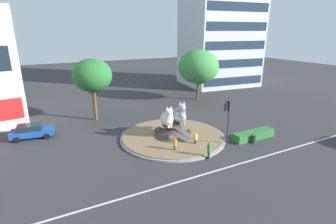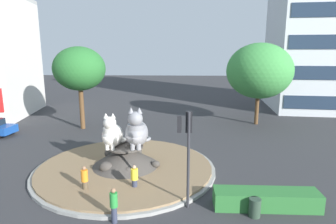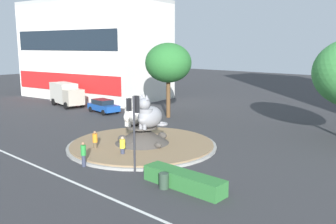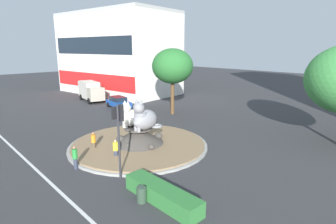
% 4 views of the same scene
% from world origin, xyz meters
% --- Properties ---
extents(ground_plane, '(160.00, 160.00, 0.00)m').
position_xyz_m(ground_plane, '(0.00, 0.00, 0.00)').
color(ground_plane, '#333335').
extents(roundabout_island, '(11.79, 11.79, 1.64)m').
position_xyz_m(roundabout_island, '(-0.01, 0.01, 0.47)').
color(roundabout_island, gray).
rests_on(roundabout_island, ground).
extents(cat_statue_white, '(1.53, 2.35, 2.32)m').
position_xyz_m(cat_statue_white, '(-0.77, -0.17, 2.48)').
color(cat_statue_white, silver).
rests_on(cat_statue_white, roundabout_island).
extents(cat_statue_grey, '(1.63, 2.66, 2.67)m').
position_xyz_m(cat_statue_grey, '(0.79, 0.00, 2.61)').
color(cat_statue_grey, gray).
rests_on(cat_statue_grey, roundabout_island).
extents(traffic_light_mast, '(0.72, 0.52, 4.88)m').
position_xyz_m(traffic_light_mast, '(3.92, -4.43, 3.58)').
color(traffic_light_mast, '#2D2D33').
rests_on(traffic_light_mast, ground).
extents(office_tower, '(15.72, 13.98, 28.21)m').
position_xyz_m(office_tower, '(23.50, 22.59, 14.11)').
color(office_tower, silver).
rests_on(office_tower, ground).
extents(clipped_hedge_strip, '(5.17, 1.20, 0.90)m').
position_xyz_m(clipped_hedge_strip, '(7.90, -4.40, 0.45)').
color(clipped_hedge_strip, '#2D7033').
rests_on(clipped_hedge_strip, ground).
extents(broadleaf_tree_behind_island, '(6.82, 6.82, 8.63)m').
position_xyz_m(broadleaf_tree_behind_island, '(11.81, 12.88, 5.72)').
color(broadleaf_tree_behind_island, brown).
rests_on(broadleaf_tree_behind_island, ground).
extents(second_tree_near_tower, '(5.06, 5.06, 8.21)m').
position_xyz_m(second_tree_near_tower, '(-6.37, 10.22, 6.03)').
color(second_tree_near_tower, brown).
rests_on(second_tree_near_tower, ground).
extents(pedestrian_orange_shirt, '(0.37, 0.37, 1.61)m').
position_xyz_m(pedestrian_orange_shirt, '(-1.57, -3.40, 0.84)').
color(pedestrian_orange_shirt, brown).
rests_on(pedestrian_orange_shirt, ground).
extents(pedestrian_green_shirt, '(0.35, 0.35, 1.69)m').
position_xyz_m(pedestrian_green_shirt, '(0.64, -6.00, 0.89)').
color(pedestrian_green_shirt, '#33384C').
rests_on(pedestrian_green_shirt, ground).
extents(pedestrian_yellow_shirt, '(0.40, 0.40, 1.54)m').
position_xyz_m(pedestrian_yellow_shirt, '(1.09, -3.00, 0.80)').
color(pedestrian_yellow_shirt, '#33384C').
rests_on(pedestrian_yellow_shirt, ground).
extents(litter_bin, '(0.56, 0.56, 0.90)m').
position_xyz_m(litter_bin, '(7.13, -5.21, 0.45)').
color(litter_bin, '#2D4233').
rests_on(litter_bin, ground).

